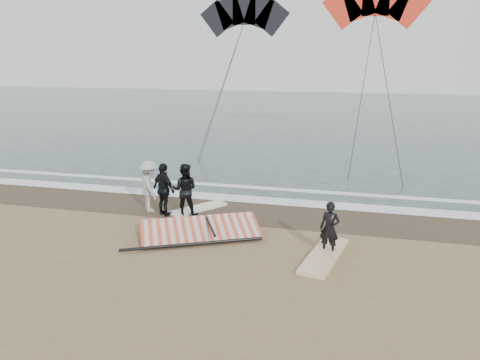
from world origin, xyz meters
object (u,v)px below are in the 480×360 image
object	(u,v)px
man_main	(330,228)
board_white	(324,255)
board_cream	(198,209)
sail_rig	(200,230)

from	to	relation	value
man_main	board_white	size ratio (longest dim) A/B	0.57
board_cream	sail_rig	bearing A→B (deg)	-33.30
man_main	board_cream	world-z (taller)	man_main
man_main	board_white	world-z (taller)	man_main
sail_rig	board_white	bearing A→B (deg)	-9.91
sail_rig	man_main	bearing A→B (deg)	-5.88
board_cream	sail_rig	xyz separation A→B (m)	(0.91, -2.41, 0.15)
board_white	sail_rig	bearing A→B (deg)	-178.42
board_white	sail_rig	world-z (taller)	sail_rig
man_main	board_white	distance (m)	0.78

